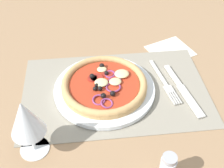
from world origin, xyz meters
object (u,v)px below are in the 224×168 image
object	(u,v)px
pizza	(104,83)
fork	(165,83)
napkin	(170,50)
pepper_shaker	(168,167)
plate	(104,88)
knife	(183,90)
wine_glass	(25,119)

from	to	relation	value
pizza	fork	xyz separation A→B (cm)	(-16.41, -0.36, -2.08)
napkin	pepper_shaker	xyz separation A→B (cm)	(11.60, 40.90, 3.07)
plate	napkin	xyz separation A→B (cm)	(-21.84, -15.16, -0.82)
knife	pizza	bearing A→B (deg)	-108.61
pizza	wine_glass	bearing A→B (deg)	44.33
knife	pepper_shaker	world-z (taller)	pepper_shaker
fork	pepper_shaker	world-z (taller)	pepper_shaker
fork	pepper_shaker	distance (cm)	26.96
fork	pizza	bearing A→B (deg)	-99.36
wine_glass	fork	bearing A→B (deg)	-153.19
pepper_shaker	plate	bearing A→B (deg)	-68.30
pepper_shaker	knife	bearing A→B (deg)	-114.06
wine_glass	napkin	distance (cm)	50.88
pizza	fork	world-z (taller)	pizza
wine_glass	pizza	bearing A→B (deg)	-135.67
wine_glass	pepper_shaker	bearing A→B (deg)	161.03
napkin	pepper_shaker	bearing A→B (deg)	74.17
plate	pizza	world-z (taller)	pizza
plate	knife	world-z (taller)	plate
fork	pepper_shaker	size ratio (longest dim) A/B	2.68
napkin	pepper_shaker	size ratio (longest dim) A/B	1.83
fork	napkin	world-z (taller)	fork
pizza	knife	distance (cm)	20.75
plate	fork	xyz separation A→B (cm)	(-16.48, -0.35, -0.38)
fork	napkin	size ratio (longest dim) A/B	1.46
plate	pepper_shaker	bearing A→B (deg)	111.70
fork	wine_glass	world-z (taller)	wine_glass
napkin	knife	bearing A→B (deg)	85.83
wine_glass	pepper_shaker	xyz separation A→B (cm)	(-27.02, 9.29, -6.86)
plate	pepper_shaker	size ratio (longest dim) A/B	3.94
pizza	napkin	distance (cm)	26.65
pepper_shaker	wine_glass	bearing A→B (deg)	-18.97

